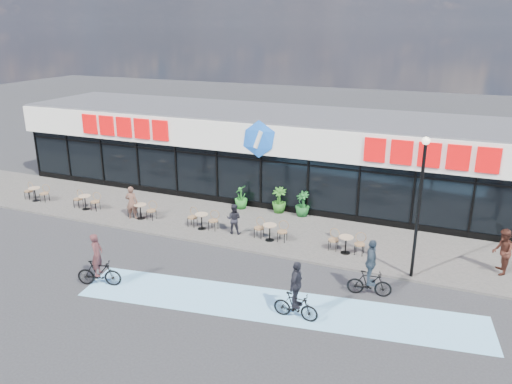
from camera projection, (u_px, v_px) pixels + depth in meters
ground at (195, 267)px, 19.87m from camera, size 120.00×120.00×0.00m
sidewalk at (241, 225)px, 23.79m from camera, size 44.00×5.00×0.10m
bike_lane at (276, 306)px, 17.10m from camera, size 14.17×4.13×0.01m
building at (281, 153)px, 27.81m from camera, size 30.60×6.57×4.75m
lamp_post at (420, 197)px, 17.91m from camera, size 0.28×0.28×5.38m
bistro_set_0 at (36, 192)px, 26.91m from camera, size 1.54×0.62×0.90m
bistro_set_1 at (86, 200)px, 25.68m from camera, size 1.54×0.62×0.90m
bistro_set_2 at (142, 209)px, 24.45m from camera, size 1.54×0.62×0.90m
bistro_set_3 at (203, 219)px, 23.22m from camera, size 1.54×0.62×0.90m
bistro_set_4 at (270, 230)px, 21.99m from camera, size 1.54×0.62×0.90m
bistro_set_5 at (346, 242)px, 20.76m from camera, size 1.54×0.62×0.90m
potted_plant_left at (241, 197)px, 25.70m from camera, size 0.81×0.81×1.24m
potted_plant_mid at (279, 200)px, 25.14m from camera, size 0.85×0.85×1.30m
potted_plant_right at (302, 204)px, 24.67m from camera, size 0.96×0.96×1.27m
patron_left at (132, 203)px, 24.29m from camera, size 0.69×0.56×1.64m
patron_right at (234, 219)px, 22.56m from camera, size 0.76×0.63×1.42m
pedestrian_a at (502, 252)px, 18.86m from camera, size 0.76×0.93×1.80m
cyclist_a at (296, 296)px, 16.11m from camera, size 1.55×0.95×2.05m
cyclist_b at (370, 273)px, 17.50m from camera, size 1.62×1.04×2.14m
cyclist_c at (98, 267)px, 18.22m from camera, size 1.72×0.95×2.06m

